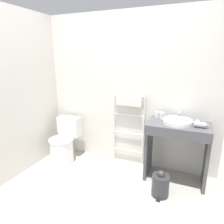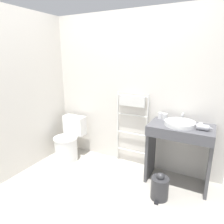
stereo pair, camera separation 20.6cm
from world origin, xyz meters
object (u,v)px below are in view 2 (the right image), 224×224
object	(u,v)px
towel_radiator	(132,114)
sink_basin	(180,123)
cup_near_wall	(160,116)
cup_near_edge	(165,117)
hair_dryer	(204,127)
toilet	(69,142)
trash_bin	(160,187)

from	to	relation	value
towel_radiator	sink_basin	world-z (taller)	towel_radiator
towel_radiator	cup_near_wall	world-z (taller)	towel_radiator
cup_near_edge	hair_dryer	size ratio (longest dim) A/B	0.50
hair_dryer	cup_near_edge	bearing A→B (deg)	159.82
toilet	hair_dryer	bearing A→B (deg)	2.22
hair_dryer	toilet	bearing A→B (deg)	-177.78
cup_near_wall	hair_dryer	xyz separation A→B (m)	(0.59, -0.22, -0.01)
towel_radiator	hair_dryer	distance (m)	1.07
cup_near_wall	trash_bin	bearing A→B (deg)	-71.74
cup_near_wall	toilet	bearing A→B (deg)	-168.45
cup_near_edge	hair_dryer	world-z (taller)	cup_near_edge
towel_radiator	cup_near_wall	xyz separation A→B (m)	(0.45, -0.02, 0.04)
toilet	sink_basin	size ratio (longest dim) A/B	1.87
towel_radiator	cup_near_edge	bearing A→B (deg)	-6.22
cup_near_wall	trash_bin	xyz separation A→B (m)	(0.20, -0.60, -0.74)
toilet	cup_near_edge	bearing A→B (deg)	9.85
sink_basin	hair_dryer	size ratio (longest dim) A/B	2.10
sink_basin	cup_near_wall	distance (m)	0.36
cup_near_wall	trash_bin	world-z (taller)	cup_near_wall
hair_dryer	trash_bin	bearing A→B (deg)	-135.80
sink_basin	cup_near_wall	bearing A→B (deg)	149.04
hair_dryer	trash_bin	xyz separation A→B (m)	(-0.39, -0.38, -0.74)
sink_basin	cup_near_edge	bearing A→B (deg)	146.81
towel_radiator	trash_bin	size ratio (longest dim) A/B	3.35
towel_radiator	cup_near_wall	size ratio (longest dim) A/B	13.44
cup_near_edge	toilet	bearing A→B (deg)	-170.15
sink_basin	trash_bin	distance (m)	0.85
towel_radiator	sink_basin	size ratio (longest dim) A/B	3.07
hair_dryer	towel_radiator	bearing A→B (deg)	166.65
toilet	cup_near_edge	xyz separation A→B (m)	(1.55, 0.27, 0.60)
sink_basin	hair_dryer	bearing A→B (deg)	-7.57
toilet	trash_bin	xyz separation A→B (m)	(1.67, -0.30, -0.15)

